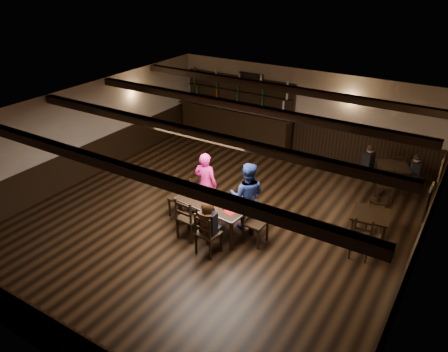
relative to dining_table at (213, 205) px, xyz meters
The scene contains 25 objects.
ground 0.87m from the dining_table, 107.88° to the left, with size 10.00×10.00×0.00m, color black.
room_shell 1.21m from the dining_table, 105.84° to the left, with size 9.02×10.02×2.71m.
dining_table is the anchor object (origin of this frame).
chair_near_left 0.68m from the dining_table, 117.49° to the right, with size 0.51×0.49×1.03m.
chair_near_right 0.96m from the dining_table, 66.21° to the right, with size 0.52×0.50×1.01m.
chair_end_left 1.00m from the dining_table, behind, with size 0.45×0.47×0.99m.
chair_end_right 0.99m from the dining_table, ahead, with size 0.47×0.50×1.02m.
chair_far_pushed 1.50m from the dining_table, 129.87° to the left, with size 0.58×0.58×0.90m.
woman_pink 0.83m from the dining_table, 136.23° to the left, with size 0.60×0.39×1.64m, color #FF2595.
man_blue 0.82m from the dining_table, 42.07° to the left, with size 0.82×0.64×1.68m, color navy.
seated_person 0.91m from the dining_table, 63.90° to the right, with size 0.36×0.54×0.88m.
cake 0.48m from the dining_table, 161.98° to the left, with size 0.32×0.32×0.10m.
plate_stack_a 0.17m from the dining_table, 146.49° to the right, with size 0.19×0.19×0.18m, color white.
plate_stack_b 0.25m from the dining_table, ahead, with size 0.15×0.15×0.17m, color white.
tea_light 0.15m from the dining_table, 85.72° to the left, with size 0.04×0.04×0.06m.
salt_shaker 0.40m from the dining_table, 19.77° to the right, with size 0.04×0.04×0.09m, color silver.
pepper_shaker 0.44m from the dining_table, 23.32° to the right, with size 0.04×0.04×0.10m, color #A5A8AD.
drink_glass 0.36m from the dining_table, 20.81° to the left, with size 0.07×0.07×0.12m, color silver.
menu_red 0.55m from the dining_table, 16.55° to the right, with size 0.27×0.19×0.00m, color #9E1116.
menu_blue 0.52m from the dining_table, 10.77° to the left, with size 0.26×0.18×0.00m, color #101B51.
bar_counter 5.78m from the dining_table, 115.23° to the left, with size 4.31×0.70×2.20m.
back_table_a 3.54m from the dining_table, 24.13° to the left, with size 0.89×0.89×0.75m.
back_table_b 5.23m from the dining_table, 54.29° to the left, with size 1.09×1.09×0.75m.
bg_patron_left 4.89m from the dining_table, 60.68° to the left, with size 0.27×0.38×0.71m.
bg_patron_right 5.64m from the dining_table, 50.33° to the left, with size 0.29×0.38×0.69m.
Camera 1 is at (4.97, -7.74, 5.84)m, focal length 35.00 mm.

